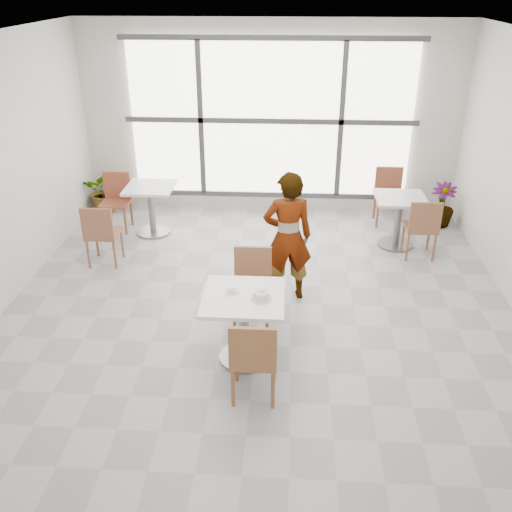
# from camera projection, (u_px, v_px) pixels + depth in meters

# --- Properties ---
(floor) EXTENTS (7.00, 7.00, 0.00)m
(floor) POSITION_uv_depth(u_px,v_px,m) (258.00, 322.00, 6.36)
(floor) COLOR #9E9EA5
(floor) RESTS_ON ground
(ceiling) EXTENTS (7.00, 7.00, 0.00)m
(ceiling) POSITION_uv_depth(u_px,v_px,m) (258.00, 42.00, 5.01)
(ceiling) COLOR white
(ceiling) RESTS_ON ground
(wall_back) EXTENTS (6.00, 0.00, 6.00)m
(wall_back) POSITION_uv_depth(u_px,v_px,m) (271.00, 120.00, 8.80)
(wall_back) COLOR silver
(wall_back) RESTS_ON ground
(wall_front) EXTENTS (6.00, 0.00, 6.00)m
(wall_front) POSITION_uv_depth(u_px,v_px,m) (213.00, 471.00, 2.56)
(wall_front) COLOR silver
(wall_front) RESTS_ON ground
(window) EXTENTS (4.60, 0.07, 2.52)m
(window) POSITION_uv_depth(u_px,v_px,m) (271.00, 121.00, 8.75)
(window) COLOR white
(window) RESTS_ON ground
(main_table) EXTENTS (0.80, 0.80, 0.75)m
(main_table) POSITION_uv_depth(u_px,v_px,m) (244.00, 315.00, 5.53)
(main_table) COLOR white
(main_table) RESTS_ON ground
(chair_near) EXTENTS (0.42, 0.42, 0.87)m
(chair_near) POSITION_uv_depth(u_px,v_px,m) (253.00, 356.00, 4.98)
(chair_near) COLOR #915E36
(chair_near) RESTS_ON ground
(chair_far) EXTENTS (0.42, 0.42, 0.87)m
(chair_far) POSITION_uv_depth(u_px,v_px,m) (252.00, 281.00, 6.20)
(chair_far) COLOR #915E3F
(chair_far) RESTS_ON ground
(oatmeal_bowl) EXTENTS (0.21, 0.21, 0.10)m
(oatmeal_bowl) POSITION_uv_depth(u_px,v_px,m) (261.00, 295.00, 5.36)
(oatmeal_bowl) COLOR silver
(oatmeal_bowl) RESTS_ON main_table
(coffee_cup) EXTENTS (0.16, 0.13, 0.07)m
(coffee_cup) POSITION_uv_depth(u_px,v_px,m) (231.00, 290.00, 5.47)
(coffee_cup) COLOR white
(coffee_cup) RESTS_ON main_table
(person) EXTENTS (0.63, 0.47, 1.60)m
(person) POSITION_uv_depth(u_px,v_px,m) (288.00, 237.00, 6.53)
(person) COLOR black
(person) RESTS_ON ground
(bg_table_left) EXTENTS (0.70, 0.70, 0.75)m
(bg_table_left) POSITION_uv_depth(u_px,v_px,m) (151.00, 203.00, 8.36)
(bg_table_left) COLOR white
(bg_table_left) RESTS_ON ground
(bg_table_right) EXTENTS (0.70, 0.70, 0.75)m
(bg_table_right) POSITION_uv_depth(u_px,v_px,m) (399.00, 214.00, 7.96)
(bg_table_right) COLOR silver
(bg_table_right) RESTS_ON ground
(bg_chair_left_near) EXTENTS (0.42, 0.42, 0.87)m
(bg_chair_left_near) POSITION_uv_depth(u_px,v_px,m) (101.00, 232.00, 7.40)
(bg_chair_left_near) COLOR brown
(bg_chair_left_near) RESTS_ON ground
(bg_chair_left_far) EXTENTS (0.42, 0.42, 0.87)m
(bg_chair_left_far) POSITION_uv_depth(u_px,v_px,m) (116.00, 197.00, 8.54)
(bg_chair_left_far) COLOR brown
(bg_chair_left_far) RESTS_ON ground
(bg_chair_right_near) EXTENTS (0.42, 0.42, 0.87)m
(bg_chair_right_near) POSITION_uv_depth(u_px,v_px,m) (422.00, 225.00, 7.59)
(bg_chair_right_near) COLOR brown
(bg_chair_right_near) RESTS_ON ground
(bg_chair_right_far) EXTENTS (0.42, 0.42, 0.87)m
(bg_chair_right_far) POSITION_uv_depth(u_px,v_px,m) (389.00, 192.00, 8.76)
(bg_chair_right_far) COLOR brown
(bg_chair_right_far) RESTS_ON ground
(plant_left) EXTENTS (0.73, 0.66, 0.74)m
(plant_left) POSITION_uv_depth(u_px,v_px,m) (106.00, 190.00, 9.19)
(plant_left) COLOR #537F3E
(plant_left) RESTS_ON ground
(plant_right) EXTENTS (0.48, 0.48, 0.69)m
(plant_right) POSITION_uv_depth(u_px,v_px,m) (442.00, 205.00, 8.68)
(plant_right) COLOR #437640
(plant_right) RESTS_ON ground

